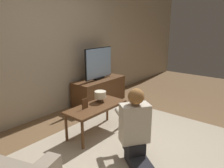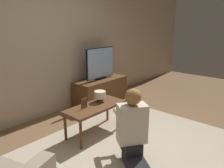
% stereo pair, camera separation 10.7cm
% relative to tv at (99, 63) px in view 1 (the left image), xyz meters
% --- Properties ---
extents(ground_plane, '(10.00, 10.00, 0.00)m').
position_rel_tv_xyz_m(ground_plane, '(-1.10, -1.60, -0.85)').
color(ground_plane, brown).
extents(wall_back, '(10.00, 0.06, 2.60)m').
position_rel_tv_xyz_m(wall_back, '(-1.10, 0.33, 0.45)').
color(wall_back, tan).
rests_on(wall_back, ground_plane).
extents(rug, '(2.93, 2.36, 0.02)m').
position_rel_tv_xyz_m(rug, '(-1.10, -1.60, -0.84)').
color(rug, '#BCAD93').
rests_on(rug, ground_plane).
extents(tv_stand, '(1.18, 0.48, 0.52)m').
position_rel_tv_xyz_m(tv_stand, '(0.00, -0.00, -0.59)').
color(tv_stand, brown).
rests_on(tv_stand, ground_plane).
extents(tv, '(0.75, 0.08, 0.65)m').
position_rel_tv_xyz_m(tv, '(0.00, 0.00, 0.00)').
color(tv, black).
rests_on(tv, tv_stand).
extents(coffee_table, '(0.97, 0.41, 0.46)m').
position_rel_tv_xyz_m(coffee_table, '(-1.03, -0.89, -0.45)').
color(coffee_table, brown).
rests_on(coffee_table, ground_plane).
extents(person_kneeling, '(0.69, 0.81, 0.92)m').
position_rel_tv_xyz_m(person_kneeling, '(-1.26, -1.73, -0.39)').
color(person_kneeling, '#232328').
rests_on(person_kneeling, rug).
extents(picture_frame, '(0.11, 0.01, 0.15)m').
position_rel_tv_xyz_m(picture_frame, '(-1.21, -0.84, -0.32)').
color(picture_frame, brown).
rests_on(picture_frame, coffee_table).
extents(table_lamp, '(0.18, 0.18, 0.17)m').
position_rel_tv_xyz_m(table_lamp, '(-0.86, -0.82, -0.29)').
color(table_lamp, '#4C3823').
rests_on(table_lamp, coffee_table).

